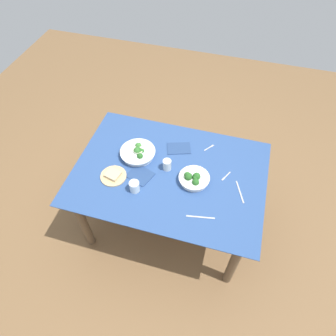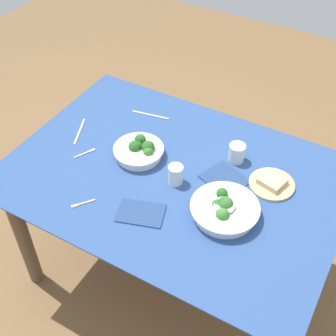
{
  "view_description": "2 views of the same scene",
  "coord_description": "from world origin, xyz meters",
  "px_view_note": "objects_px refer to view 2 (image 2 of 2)",
  "views": [
    {
      "loc": [
        -0.38,
        1.35,
        2.53
      ],
      "look_at": [
        0.02,
        -0.04,
        0.74
      ],
      "focal_mm": 32.09,
      "sensor_mm": 36.0,
      "label": 1
    },
    {
      "loc": [
        0.68,
        -1.25,
        2.15
      ],
      "look_at": [
        -0.04,
        0.02,
        0.74
      ],
      "focal_mm": 49.18,
      "sensor_mm": 36.0,
      "label": 2
    }
  ],
  "objects_px": {
    "bread_side_plate": "(272,183)",
    "water_glass_side": "(237,153)",
    "fork_by_far_bowl": "(82,204)",
    "table_knife_left": "(80,131)",
    "table_knife_right": "(151,115)",
    "broccoli_bowl_near": "(224,209)",
    "napkin_folded_lower": "(141,213)",
    "napkin_folded_upper": "(225,179)",
    "broccoli_bowl_far": "(139,150)",
    "fork_by_near_bowl": "(86,153)",
    "water_glass_center": "(176,175)"
  },
  "relations": [
    {
      "from": "broccoli_bowl_near",
      "to": "water_glass_center",
      "type": "height_order",
      "value": "broccoli_bowl_near"
    },
    {
      "from": "broccoli_bowl_far",
      "to": "napkin_folded_lower",
      "type": "bearing_deg",
      "value": -57.07
    },
    {
      "from": "water_glass_side",
      "to": "napkin_folded_lower",
      "type": "relative_size",
      "value": 0.46
    },
    {
      "from": "table_knife_left",
      "to": "fork_by_near_bowl",
      "type": "bearing_deg",
      "value": -155.39
    },
    {
      "from": "broccoli_bowl_near",
      "to": "napkin_folded_upper",
      "type": "bearing_deg",
      "value": 113.65
    },
    {
      "from": "broccoli_bowl_far",
      "to": "table_knife_left",
      "type": "height_order",
      "value": "broccoli_bowl_far"
    },
    {
      "from": "broccoli_bowl_far",
      "to": "fork_by_near_bowl",
      "type": "height_order",
      "value": "broccoli_bowl_far"
    },
    {
      "from": "fork_by_far_bowl",
      "to": "napkin_folded_lower",
      "type": "xyz_separation_m",
      "value": [
        0.24,
        0.08,
        0.0
      ]
    },
    {
      "from": "broccoli_bowl_far",
      "to": "table_knife_right",
      "type": "bearing_deg",
      "value": 111.97
    },
    {
      "from": "table_knife_right",
      "to": "water_glass_center",
      "type": "bearing_deg",
      "value": 123.95
    },
    {
      "from": "bread_side_plate",
      "to": "table_knife_right",
      "type": "height_order",
      "value": "bread_side_plate"
    },
    {
      "from": "table_knife_left",
      "to": "water_glass_center",
      "type": "bearing_deg",
      "value": -119.7
    },
    {
      "from": "broccoli_bowl_far",
      "to": "fork_by_far_bowl",
      "type": "xyz_separation_m",
      "value": [
        -0.05,
        -0.37,
        -0.03
      ]
    },
    {
      "from": "broccoli_bowl_far",
      "to": "napkin_folded_upper",
      "type": "bearing_deg",
      "value": 7.61
    },
    {
      "from": "fork_by_far_bowl",
      "to": "table_knife_right",
      "type": "height_order",
      "value": "same"
    },
    {
      "from": "bread_side_plate",
      "to": "table_knife_right",
      "type": "relative_size",
      "value": 1.0
    },
    {
      "from": "broccoli_bowl_near",
      "to": "napkin_folded_lower",
      "type": "relative_size",
      "value": 1.48
    },
    {
      "from": "broccoli_bowl_near",
      "to": "table_knife_left",
      "type": "height_order",
      "value": "broccoli_bowl_near"
    },
    {
      "from": "table_knife_left",
      "to": "napkin_folded_upper",
      "type": "relative_size",
      "value": 1.09
    },
    {
      "from": "broccoli_bowl_far",
      "to": "napkin_folded_upper",
      "type": "distance_m",
      "value": 0.4
    },
    {
      "from": "water_glass_center",
      "to": "napkin_folded_upper",
      "type": "distance_m",
      "value": 0.22
    },
    {
      "from": "bread_side_plate",
      "to": "fork_by_far_bowl",
      "type": "bearing_deg",
      "value": -142.64
    },
    {
      "from": "napkin_folded_upper",
      "to": "bread_side_plate",
      "type": "bearing_deg",
      "value": 19.78
    },
    {
      "from": "fork_by_near_bowl",
      "to": "table_knife_right",
      "type": "bearing_deg",
      "value": 10.99
    },
    {
      "from": "broccoli_bowl_near",
      "to": "water_glass_side",
      "type": "height_order",
      "value": "broccoli_bowl_near"
    },
    {
      "from": "fork_by_far_bowl",
      "to": "table_knife_left",
      "type": "height_order",
      "value": "same"
    },
    {
      "from": "table_knife_right",
      "to": "broccoli_bowl_far",
      "type": "bearing_deg",
      "value": 101.83
    },
    {
      "from": "bread_side_plate",
      "to": "napkin_folded_upper",
      "type": "distance_m",
      "value": 0.2
    },
    {
      "from": "broccoli_bowl_near",
      "to": "fork_by_near_bowl",
      "type": "relative_size",
      "value": 2.83
    },
    {
      "from": "broccoli_bowl_near",
      "to": "napkin_folded_lower",
      "type": "bearing_deg",
      "value": -151.33
    },
    {
      "from": "broccoli_bowl_far",
      "to": "water_glass_side",
      "type": "relative_size",
      "value": 2.67
    },
    {
      "from": "water_glass_side",
      "to": "broccoli_bowl_near",
      "type": "bearing_deg",
      "value": -74.73
    },
    {
      "from": "water_glass_center",
      "to": "fork_by_near_bowl",
      "type": "height_order",
      "value": "water_glass_center"
    },
    {
      "from": "broccoli_bowl_far",
      "to": "napkin_folded_upper",
      "type": "relative_size",
      "value": 1.3
    },
    {
      "from": "napkin_folded_upper",
      "to": "table_knife_right",
      "type": "bearing_deg",
      "value": 155.91
    },
    {
      "from": "table_knife_left",
      "to": "napkin_folded_lower",
      "type": "distance_m",
      "value": 0.61
    },
    {
      "from": "table_knife_left",
      "to": "table_knife_right",
      "type": "distance_m",
      "value": 0.36
    },
    {
      "from": "broccoli_bowl_near",
      "to": "napkin_folded_upper",
      "type": "distance_m",
      "value": 0.2
    },
    {
      "from": "water_glass_center",
      "to": "napkin_folded_lower",
      "type": "relative_size",
      "value": 0.47
    },
    {
      "from": "bread_side_plate",
      "to": "fork_by_far_bowl",
      "type": "height_order",
      "value": "bread_side_plate"
    },
    {
      "from": "water_glass_side",
      "to": "napkin_folded_lower",
      "type": "bearing_deg",
      "value": -113.03
    },
    {
      "from": "fork_by_far_bowl",
      "to": "table_knife_left",
      "type": "relative_size",
      "value": 0.45
    },
    {
      "from": "fork_by_far_bowl",
      "to": "fork_by_near_bowl",
      "type": "distance_m",
      "value": 0.31
    },
    {
      "from": "table_knife_left",
      "to": "table_knife_right",
      "type": "xyz_separation_m",
      "value": [
        0.23,
        0.28,
        0.0
      ]
    },
    {
      "from": "broccoli_bowl_far",
      "to": "fork_by_far_bowl",
      "type": "bearing_deg",
      "value": -97.68
    },
    {
      "from": "fork_by_near_bowl",
      "to": "water_glass_center",
      "type": "bearing_deg",
      "value": -57.75
    },
    {
      "from": "water_glass_center",
      "to": "water_glass_side",
      "type": "height_order",
      "value": "water_glass_center"
    },
    {
      "from": "bread_side_plate",
      "to": "water_glass_side",
      "type": "height_order",
      "value": "water_glass_side"
    },
    {
      "from": "bread_side_plate",
      "to": "water_glass_side",
      "type": "relative_size",
      "value": 2.28
    },
    {
      "from": "broccoli_bowl_near",
      "to": "table_knife_right",
      "type": "distance_m",
      "value": 0.72
    }
  ]
}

